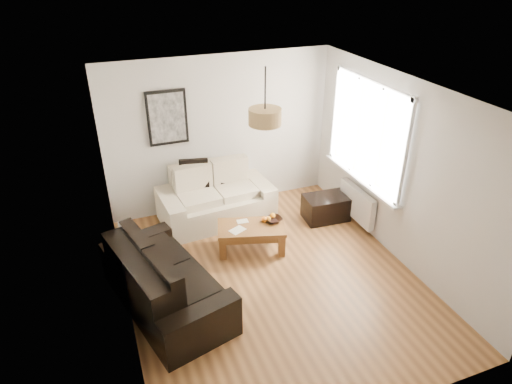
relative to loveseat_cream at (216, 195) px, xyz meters
name	(u,v)px	position (x,y,z in m)	size (l,w,h in m)	color
floor	(272,278)	(0.26, -1.78, -0.45)	(4.50, 4.50, 0.00)	brown
ceiling	(275,93)	(0.26, -1.78, 2.15)	(3.80, 4.50, 0.00)	white
wall_back	(220,134)	(0.26, 0.47, 0.85)	(3.80, 0.04, 2.60)	silver
wall_front	(379,319)	(0.26, -4.03, 0.85)	(3.80, 0.04, 2.60)	silver
wall_left	(116,226)	(-1.64, -1.78, 0.85)	(0.04, 4.50, 2.60)	silver
wall_right	(401,172)	(2.16, -1.78, 0.85)	(0.04, 4.50, 2.60)	silver
window_bay	(368,132)	(2.12, -0.98, 1.15)	(0.14, 1.90, 1.60)	white
radiator	(357,204)	(2.08, -0.98, -0.07)	(0.10, 0.90, 0.52)	white
poster	(167,118)	(-0.59, 0.44, 1.25)	(0.62, 0.04, 0.87)	black
pendant_shade	(265,117)	(0.26, -1.48, 1.78)	(0.40, 0.40, 0.20)	tan
loveseat_cream	(216,195)	(0.00, 0.00, 0.00)	(1.80, 0.98, 0.90)	beige
sofa_leather	(165,277)	(-1.17, -1.77, -0.02)	(1.98, 0.96, 0.86)	black
coffee_table	(251,238)	(0.24, -1.03, -0.25)	(0.99, 0.54, 0.40)	brown
ottoman	(326,208)	(1.71, -0.66, -0.24)	(0.72, 0.47, 0.41)	black
cushion_left	(194,173)	(-0.28, 0.22, 0.34)	(0.47, 0.14, 0.47)	black
cushion_right	(228,170)	(0.30, 0.22, 0.31)	(0.40, 0.12, 0.40)	black
fruit_bowl	(274,220)	(0.61, -1.02, -0.02)	(0.24, 0.24, 0.06)	black
orange_a	(268,219)	(0.52, -0.99, -0.01)	(0.08, 0.08, 0.08)	orange
orange_b	(273,216)	(0.62, -0.93, -0.01)	(0.08, 0.08, 0.08)	orange
orange_c	(264,219)	(0.46, -0.98, -0.01)	(0.09, 0.09, 0.09)	orange
papers	(237,230)	(0.01, -1.06, -0.04)	(0.22, 0.16, 0.01)	silver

